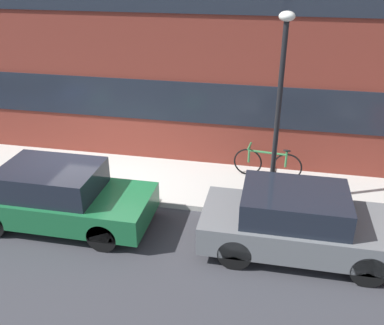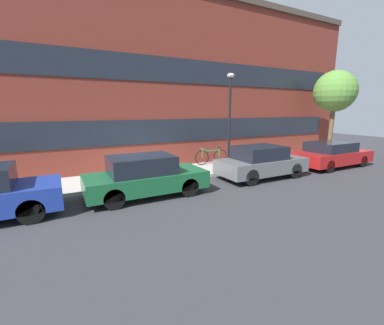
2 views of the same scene
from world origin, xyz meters
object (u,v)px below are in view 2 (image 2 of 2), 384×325
parked_car_green (145,176)px  parked_car_grey (261,162)px  bicycle (211,156)px  parked_car_red (331,154)px  fire_hydrant (10,186)px  lamp_post (230,111)px  street_tree (335,92)px

parked_car_green → parked_car_grey: 5.07m
parked_car_grey → bicycle: parked_car_grey is taller
parked_car_grey → parked_car_red: parked_car_grey is taller
parked_car_grey → fire_hydrant: 9.14m
parked_car_grey → fire_hydrant: parked_car_grey is taller
lamp_post → parked_car_green: bearing=-161.0°
bicycle → street_tree: (7.49, -1.27, 3.31)m
parked_car_green → lamp_post: size_ratio=0.92×
parked_car_red → fire_hydrant: 13.78m
fire_hydrant → street_tree: 16.12m
street_tree → parked_car_green: bearing=-172.5°
parked_car_green → street_tree: 12.36m
parked_car_grey → fire_hydrant: size_ratio=5.65×
street_tree → bicycle: bearing=170.4°
parked_car_grey → fire_hydrant: bearing=169.6°
parked_car_red → lamp_post: (-5.26, 1.55, 2.16)m
parked_car_grey → lamp_post: lamp_post is taller
lamp_post → fire_hydrant: bearing=179.3°
bicycle → lamp_post: bearing=102.1°
lamp_post → parked_car_red: bearing=-16.4°
parked_car_red → bicycle: (-5.40, 2.83, -0.09)m
parked_car_grey → lamp_post: (-0.57, 1.55, 2.12)m
parked_car_green → bicycle: size_ratio=2.25×
parked_car_red → lamp_post: lamp_post is taller
parked_car_red → bicycle: size_ratio=2.41×
street_tree → lamp_post: bearing=-179.9°
fire_hydrant → lamp_post: size_ratio=0.16×
parked_car_green → parked_car_grey: bearing=0.0°
fire_hydrant → parked_car_red: bearing=-6.9°
parked_car_grey → lamp_post: size_ratio=0.90×
fire_hydrant → bicycle: 8.36m
parked_car_green → bicycle: parked_car_green is taller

